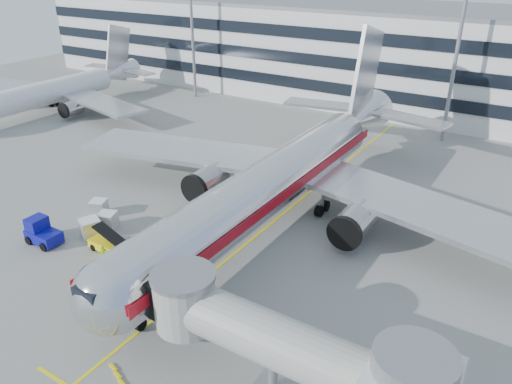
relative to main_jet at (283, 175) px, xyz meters
The scene contains 14 objects.
ground 12.46m from the main_jet, 90.00° to the right, with size 180.00×180.00×0.00m, color gray.
lead_in_line 4.57m from the main_jet, 90.00° to the right, with size 0.25×70.00×0.01m, color yellow.
main_jet is the anchor object (origin of this frame).
jet_bridge 23.18m from the main_jet, 58.30° to the right, with size 17.80×4.50×7.00m.
terminal 46.36m from the main_jet, 90.00° to the left, with size 150.00×24.25×15.60m.
light_mast_west 47.49m from the main_jet, 139.14° to the left, with size 2.40×1.20×25.45m.
light_mast_centre 33.08m from the main_jet, 75.20° to the left, with size 2.40×1.20×25.45m.
second_jet 50.13m from the main_jet, 167.23° to the left, with size 38.21×36.52×12.04m.
belt_loader 16.87m from the main_jet, 122.82° to the right, with size 4.85×1.94×2.30m.
baggage_tug 22.48m from the main_jet, 134.02° to the right, with size 3.19×2.06×2.38m.
cargo_container_left 18.38m from the main_jet, 147.50° to the right, with size 1.94×1.94×1.56m.
cargo_container_right 17.03m from the main_jet, 138.31° to the right, with size 1.97×1.97×1.62m.
cargo_container_front 18.45m from the main_jet, 134.14° to the right, with size 2.18×2.18×1.76m.
ramp_worker 17.87m from the main_jet, 117.05° to the right, with size 0.72×0.47×1.98m, color #B9EE19.
Camera 1 is at (20.98, -26.39, 23.52)m, focal length 35.00 mm.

